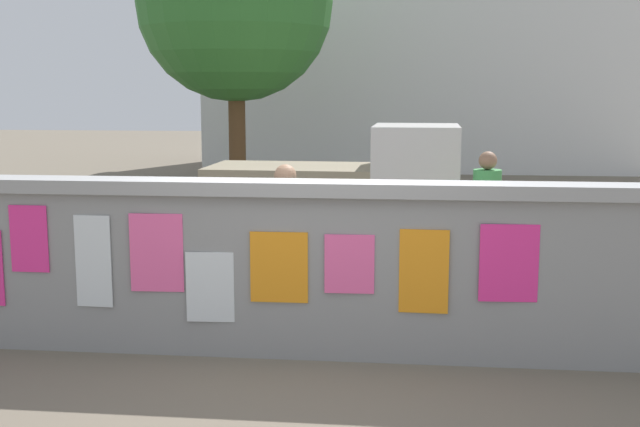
{
  "coord_description": "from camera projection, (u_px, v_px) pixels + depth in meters",
  "views": [
    {
      "loc": [
        0.8,
        -6.75,
        2.35
      ],
      "look_at": [
        -0.2,
        2.29,
        0.92
      ],
      "focal_mm": 44.46,
      "sensor_mm": 36.0,
      "label": 1
    }
  ],
  "objects": [
    {
      "name": "ground",
      "position": [
        364.0,
        215.0,
        14.93
      ],
      "size": [
        60.0,
        60.0,
        0.0
      ],
      "primitive_type": "plane",
      "color": "#6B6051"
    },
    {
      "name": "bicycle_near",
      "position": [
        120.0,
        265.0,
        9.05
      ],
      "size": [
        1.65,
        0.63,
        0.95
      ],
      "color": "black",
      "rests_on": "ground"
    },
    {
      "name": "building_background",
      "position": [
        423.0,
        47.0,
        24.11
      ],
      "size": [
        12.98,
        5.23,
        7.24
      ],
      "color": "silver",
      "rests_on": "ground"
    },
    {
      "name": "poster_wall",
      "position": [
        313.0,
        267.0,
        6.95
      ],
      "size": [
        8.21,
        0.42,
        1.57
      ],
      "color": "gray",
      "rests_on": "ground"
    },
    {
      "name": "auto_rickshaw_truck",
      "position": [
        347.0,
        190.0,
        11.51
      ],
      "size": [
        3.63,
        1.58,
        1.85
      ],
      "color": "black",
      "rests_on": "ground"
    },
    {
      "name": "person_walking",
      "position": [
        486.0,
        204.0,
        9.54
      ],
      "size": [
        0.4,
        0.4,
        1.62
      ],
      "color": "#3F994C",
      "rests_on": "ground"
    },
    {
      "name": "tree_roadside",
      "position": [
        235.0,
        3.0,
        17.54
      ],
      "size": [
        4.36,
        4.36,
        6.43
      ],
      "color": "brown",
      "rests_on": "ground"
    },
    {
      "name": "person_bystander",
      "position": [
        286.0,
        228.0,
        7.89
      ],
      "size": [
        0.46,
        0.46,
        1.62
      ],
      "color": "purple",
      "rests_on": "ground"
    }
  ]
}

